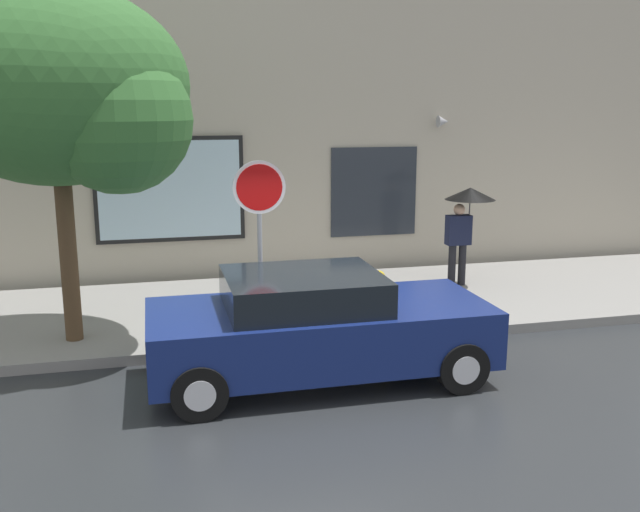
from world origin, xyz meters
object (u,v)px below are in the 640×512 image
(street_tree, at_px, (68,93))
(stop_sign, at_px, (260,212))
(pedestrian_with_umbrella, at_px, (466,209))
(fire_hydrant, at_px, (378,294))
(parked_car, at_px, (317,327))

(street_tree, height_order, stop_sign, street_tree)
(pedestrian_with_umbrella, relative_size, street_tree, 0.37)
(pedestrian_with_umbrella, distance_m, stop_sign, 4.47)
(fire_hydrant, distance_m, street_tree, 5.34)
(fire_hydrant, height_order, pedestrian_with_umbrella, pedestrian_with_umbrella)
(parked_car, relative_size, stop_sign, 1.69)
(fire_hydrant, bearing_deg, pedestrian_with_umbrella, 35.22)
(parked_car, distance_m, street_tree, 4.50)
(pedestrian_with_umbrella, height_order, stop_sign, stop_sign)
(fire_hydrant, height_order, stop_sign, stop_sign)
(pedestrian_with_umbrella, xyz_separation_m, stop_sign, (-4.07, -1.80, 0.35))
(pedestrian_with_umbrella, bearing_deg, street_tree, -166.17)
(street_tree, bearing_deg, stop_sign, -4.18)
(fire_hydrant, distance_m, stop_sign, 2.37)
(parked_car, distance_m, fire_hydrant, 2.38)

